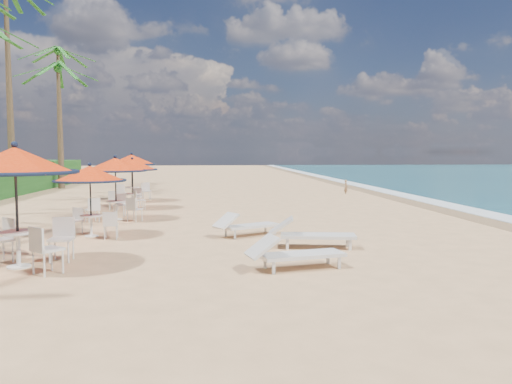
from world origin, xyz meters
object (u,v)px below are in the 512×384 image
(station_2, at_px, (115,172))
(station_4, at_px, (132,164))
(station_0, at_px, (18,176))
(lounger_far, at_px, (245,225))
(station_1, at_px, (90,180))
(lounger_mid, at_px, (309,233))
(station_3, at_px, (132,171))
(lounger_near, at_px, (293,253))

(station_2, xyz_separation_m, station_4, (-0.49, 6.87, 0.14))
(station_0, bearing_deg, station_2, 85.40)
(lounger_far, bearing_deg, station_1, 146.77)
(station_4, xyz_separation_m, lounger_mid, (6.36, -12.68, -1.47))
(station_2, xyz_separation_m, station_3, (0.03, 3.60, -0.08))
(station_1, xyz_separation_m, station_4, (-0.45, 10.45, 0.22))
(station_0, xyz_separation_m, lounger_mid, (6.47, 1.56, -1.57))
(station_3, height_order, station_4, station_4)
(station_1, xyz_separation_m, station_3, (0.06, 7.17, -0.00))
(lounger_near, height_order, lounger_mid, lounger_mid)
(station_0, xyz_separation_m, lounger_near, (5.67, -0.72, -1.59))
(station_4, bearing_deg, station_1, -87.55)
(station_4, relative_size, lounger_near, 1.12)
(station_0, bearing_deg, station_4, 89.57)
(lounger_near, bearing_deg, station_4, 97.26)
(lounger_mid, bearing_deg, station_0, -157.59)
(station_3, xyz_separation_m, station_4, (-0.51, 3.27, 0.22))
(station_4, xyz_separation_m, lounger_near, (5.57, -14.96, -1.49))
(station_1, distance_m, station_2, 3.58)
(lounger_far, bearing_deg, station_4, 85.26)
(station_1, bearing_deg, station_2, 89.40)
(lounger_near, distance_m, lounger_far, 4.25)
(station_3, distance_m, station_4, 3.32)
(station_0, relative_size, station_1, 1.25)
(station_3, bearing_deg, station_1, -90.51)
(station_3, bearing_deg, lounger_near, -66.62)
(station_2, bearing_deg, station_4, 94.04)
(station_1, bearing_deg, lounger_near, -41.43)
(station_4, distance_m, lounger_near, 16.04)
(station_3, relative_size, lounger_near, 1.03)
(station_0, height_order, station_3, station_0)
(lounger_mid, bearing_deg, station_4, 125.44)
(station_3, relative_size, lounger_far, 1.09)
(lounger_near, relative_size, lounger_far, 1.06)
(station_1, distance_m, station_4, 10.46)
(station_2, bearing_deg, station_3, 89.59)
(station_1, distance_m, lounger_mid, 6.44)
(station_0, relative_size, station_2, 1.14)
(station_1, distance_m, station_3, 7.17)
(station_0, distance_m, station_4, 14.25)
(station_2, height_order, station_4, station_4)
(station_2, height_order, lounger_far, station_2)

